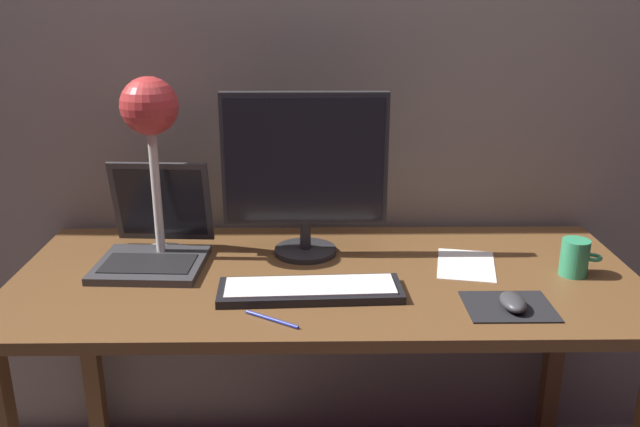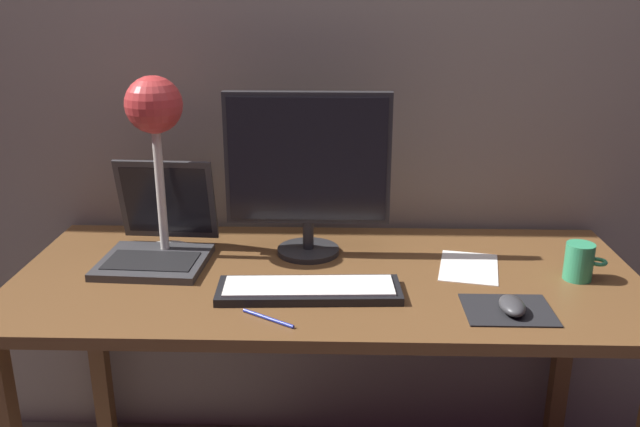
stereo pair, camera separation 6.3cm
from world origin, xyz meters
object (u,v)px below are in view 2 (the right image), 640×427
at_px(keyboard_main, 309,290).
at_px(pen, 268,318).
at_px(laptop, 160,232).
at_px(coffee_mug, 580,262).
at_px(mouse, 512,306).
at_px(desk_lamp, 155,123).
at_px(monitor, 308,167).

bearing_deg(keyboard_main, pen, -122.31).
xyz_separation_m(keyboard_main, pen, (-0.08, -0.13, -0.01)).
bearing_deg(pen, laptop, 132.09).
bearing_deg(coffee_mug, mouse, -137.51).
bearing_deg(pen, mouse, 4.83).
relative_size(desk_lamp, mouse, 5.10).
xyz_separation_m(monitor, mouse, (0.48, -0.35, -0.23)).
bearing_deg(desk_lamp, coffee_mug, -6.83).
bearing_deg(coffee_mug, keyboard_main, -170.94).
distance_m(monitor, pen, 0.47).
height_order(monitor, desk_lamp, desk_lamp).
xyz_separation_m(monitor, keyboard_main, (0.01, -0.26, -0.23)).
distance_m(laptop, pen, 0.50).
distance_m(desk_lamp, coffee_mug, 1.14).
bearing_deg(pen, coffee_mug, 17.64).
height_order(laptop, coffee_mug, laptop).
distance_m(keyboard_main, pen, 0.16).
distance_m(desk_lamp, mouse, 0.99).
distance_m(desk_lamp, pen, 0.61).
height_order(coffee_mug, pen, coffee_mug).
relative_size(laptop, desk_lamp, 0.63).
relative_size(desk_lamp, pen, 3.49).
relative_size(keyboard_main, pen, 3.18).
height_order(desk_lamp, mouse, desk_lamp).
bearing_deg(laptop, coffee_mug, -6.51).
height_order(desk_lamp, coffee_mug, desk_lamp).
bearing_deg(coffee_mug, monitor, 167.39).
xyz_separation_m(mouse, coffee_mug, (0.21, 0.20, 0.03)).
relative_size(monitor, laptop, 1.44).
xyz_separation_m(desk_lamp, mouse, (0.87, -0.33, -0.35)).
distance_m(laptop, coffee_mug, 1.10).
relative_size(desk_lamp, coffee_mug, 4.62).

